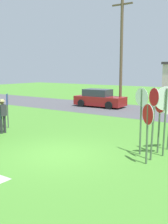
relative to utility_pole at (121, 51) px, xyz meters
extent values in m
plane|color=#47842D|center=(4.07, -12.81, -4.65)|extent=(80.00, 80.00, 0.00)
cube|color=#4C4C51|center=(4.07, -1.08, -4.65)|extent=(60.00, 6.40, 0.01)
cylinder|color=brown|center=(0.00, 0.00, -0.19)|extent=(0.24, 0.24, 8.94)
cube|color=brown|center=(0.00, 0.00, 3.68)|extent=(1.80, 0.12, 0.12)
cube|color=maroon|center=(-1.62, -0.62, -4.12)|extent=(4.37, 1.97, 0.76)
cube|color=#2D333D|center=(-1.87, -0.63, -3.44)|extent=(2.29, 1.62, 0.60)
cylinder|color=black|center=(-0.33, 0.33, -4.33)|extent=(0.65, 0.24, 0.64)
cylinder|color=black|center=(-0.26, -1.47, -4.33)|extent=(0.65, 0.24, 0.64)
cylinder|color=black|center=(-2.99, 0.22, -4.33)|extent=(0.65, 0.24, 0.64)
cylinder|color=black|center=(-2.92, -1.58, -4.33)|extent=(0.65, 0.24, 0.64)
cylinder|color=#51664C|center=(7.18, -11.40, -3.38)|extent=(0.15, 0.16, 2.56)
cylinder|color=white|center=(7.18, -11.40, -2.38)|extent=(0.54, 0.45, 0.67)
cylinder|color=#B70F14|center=(7.17, -11.40, -2.38)|extent=(0.50, 0.42, 0.62)
cylinder|color=#51664C|center=(7.39, -10.76, -3.38)|extent=(0.18, 0.19, 2.55)
cylinder|color=white|center=(7.39, -10.76, -2.47)|extent=(0.72, 0.61, 0.89)
cylinder|color=#B70F14|center=(7.38, -10.75, -2.47)|extent=(0.67, 0.57, 0.82)
cylinder|color=#51664C|center=(7.06, -10.43, -3.54)|extent=(0.12, 0.13, 2.22)
cylinder|color=white|center=(7.06, -10.43, -2.73)|extent=(0.60, 0.44, 0.71)
cylinder|color=#B70F14|center=(7.06, -10.44, -2.73)|extent=(0.55, 0.41, 0.66)
cylinder|color=#51664C|center=(6.57, -11.04, -3.41)|extent=(0.09, 0.09, 2.50)
cylinder|color=white|center=(6.57, -11.04, -2.45)|extent=(0.63, 0.31, 0.69)
cylinder|color=#B70F14|center=(6.57, -11.03, -2.45)|extent=(0.59, 0.29, 0.64)
cylinder|color=#51664C|center=(7.17, -11.90, -3.63)|extent=(0.10, 0.10, 2.04)
cylinder|color=white|center=(7.17, -11.90, -2.92)|extent=(0.59, 0.48, 0.74)
cylinder|color=#B70F14|center=(7.17, -11.91, -2.92)|extent=(0.55, 0.45, 0.69)
cylinder|color=#2D2D33|center=(-0.57, -11.65, -4.21)|extent=(0.14, 0.14, 0.88)
cylinder|color=#2D2D33|center=(-0.55, -11.87, -4.21)|extent=(0.14, 0.14, 0.88)
cube|color=#333338|center=(-0.56, -11.76, -3.48)|extent=(0.24, 0.37, 0.58)
cylinder|color=#333338|center=(-0.57, -11.52, -3.50)|extent=(0.09, 0.09, 0.52)
sphere|color=brown|center=(-0.56, -11.76, -3.07)|extent=(0.21, 0.21, 0.21)
cylinder|color=beige|center=(-0.56, -11.76, -3.01)|extent=(0.31, 0.31, 0.02)
cylinder|color=beige|center=(-0.56, -11.76, -2.96)|extent=(0.19, 0.19, 0.09)
cube|color=#232328|center=(-0.73, -11.77, -3.46)|extent=(0.15, 0.27, 0.40)
cylinder|color=#4C4C51|center=(-1.35, -10.78, -3.71)|extent=(0.06, 0.06, 1.89)
cube|color=#1E389E|center=(-1.35, -10.78, -3.06)|extent=(0.43, 0.45, 0.60)
camera|label=1|loc=(10.58, -20.53, -1.40)|focal=43.80mm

